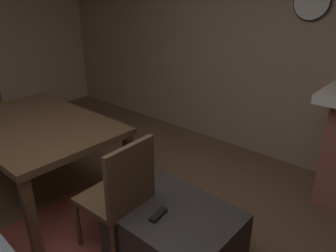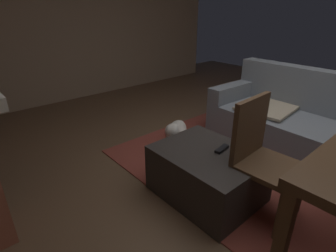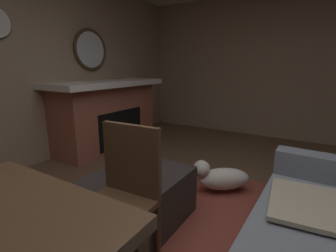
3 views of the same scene
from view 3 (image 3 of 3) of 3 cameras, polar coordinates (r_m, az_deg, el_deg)
name	(u,v)px [view 3 (image 3 of 3)]	position (r m, az deg, el deg)	size (l,w,h in m)	color
wall_left	(284,67)	(4.93, 25.23, 12.12)	(0.12, 5.71, 2.55)	#9E846B
area_rug	(212,252)	(2.00, 10.19, -26.68)	(2.60, 2.00, 0.01)	brown
fireplace	(108,114)	(4.09, -13.75, 2.65)	(1.95, 0.76, 1.08)	#9E5642
round_wall_mirror	(91,50)	(4.24, -17.40, 16.41)	(0.64, 0.05, 0.64)	#4C331E
ottoman_coffee_table	(137,200)	(2.16, -7.08, -16.50)	(0.86, 0.68, 0.43)	#2D2826
tv_remote	(143,180)	(1.96, -5.77, -12.25)	(0.05, 0.16, 0.02)	black
dining_chair_west	(122,189)	(1.68, -10.49, -14.05)	(0.46, 0.46, 0.93)	#513823
small_dog	(220,177)	(2.66, 12.00, -11.47)	(0.49, 0.56, 0.32)	silver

